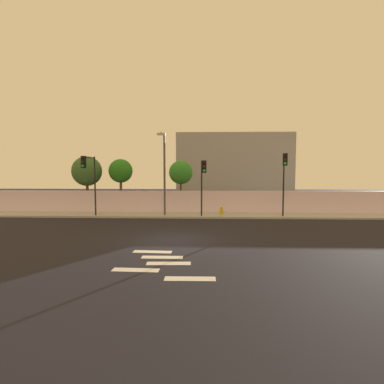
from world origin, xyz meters
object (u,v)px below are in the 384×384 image
object	(u,v)px
traffic_light_right	(89,172)
fire_hydrant	(221,211)
traffic_light_left	(203,176)
street_lamp_curbside	(164,167)
roadside_tree_midleft	(121,171)
roadside_tree_leftmost	(87,171)
roadside_tree_midright	(181,173)
traffic_light_center	(284,171)

from	to	relation	value
traffic_light_right	fire_hydrant	bearing A→B (deg)	4.05
traffic_light_left	street_lamp_curbside	distance (m)	3.16
street_lamp_curbside	roadside_tree_midleft	world-z (taller)	street_lamp_curbside
street_lamp_curbside	fire_hydrant	world-z (taller)	street_lamp_curbside
traffic_light_left	fire_hydrant	world-z (taller)	traffic_light_left
roadside_tree_leftmost	roadside_tree_midright	distance (m)	8.31
traffic_light_left	roadside_tree_leftmost	xyz separation A→B (m)	(-10.25, 3.76, 0.28)
traffic_light_left	roadside_tree_leftmost	distance (m)	10.92
traffic_light_left	traffic_light_right	world-z (taller)	traffic_light_right
roadside_tree_leftmost	roadside_tree_midleft	distance (m)	3.01
street_lamp_curbside	roadside_tree_midright	size ratio (longest dim) A/B	1.40
traffic_light_right	traffic_light_center	bearing A→B (deg)	0.64
traffic_light_left	roadside_tree_midright	world-z (taller)	roadside_tree_midright
street_lamp_curbside	roadside_tree_midleft	size ratio (longest dim) A/B	1.35
traffic_light_right	traffic_light_left	bearing A→B (deg)	-0.25
traffic_light_left	roadside_tree_midright	bearing A→B (deg)	117.39
roadside_tree_leftmost	roadside_tree_midleft	world-z (taller)	roadside_tree_leftmost
traffic_light_right	roadside_tree_midright	xyz separation A→B (m)	(6.72, 3.72, -0.06)
fire_hydrant	roadside_tree_leftmost	bearing A→B (deg)	165.60
fire_hydrant	roadside_tree_leftmost	size ratio (longest dim) A/B	0.15
traffic_light_left	traffic_light_center	size ratio (longest dim) A/B	0.89
traffic_light_right	fire_hydrant	world-z (taller)	traffic_light_right
street_lamp_curbside	traffic_light_center	bearing A→B (deg)	-3.15
traffic_light_center	street_lamp_curbside	distance (m)	9.11
traffic_light_left	traffic_light_center	bearing A→B (deg)	1.91
roadside_tree_midright	traffic_light_right	bearing A→B (deg)	-151.02
traffic_light_right	roadside_tree_midright	distance (m)	7.68
traffic_light_left	traffic_light_center	xyz separation A→B (m)	(6.08, 0.20, 0.35)
traffic_light_center	roadside_tree_midright	bearing A→B (deg)	156.12
street_lamp_curbside	roadside_tree_midleft	xyz separation A→B (m)	(-4.23, 3.05, -0.35)
street_lamp_curbside	fire_hydrant	distance (m)	5.60
roadside_tree_midleft	roadside_tree_midright	xyz separation A→B (m)	(5.29, 0.00, -0.11)
roadside_tree_leftmost	roadside_tree_midleft	bearing A→B (deg)	0.00
traffic_light_left	roadside_tree_midright	xyz separation A→B (m)	(-1.95, 3.76, 0.18)
street_lamp_curbside	roadside_tree_midleft	bearing A→B (deg)	144.15
traffic_light_center	traffic_light_right	distance (m)	14.75
traffic_light_left	roadside_tree_midright	distance (m)	4.24
roadside_tree_midleft	street_lamp_curbside	bearing A→B (deg)	-35.85
traffic_light_left	roadside_tree_midleft	distance (m)	8.16
traffic_light_left	roadside_tree_leftmost	size ratio (longest dim) A/B	0.87
traffic_light_center	roadside_tree_midleft	world-z (taller)	traffic_light_center
traffic_light_center	traffic_light_right	world-z (taller)	traffic_light_center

